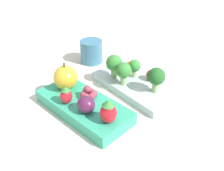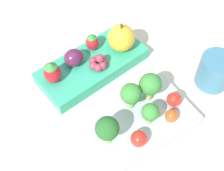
{
  "view_description": "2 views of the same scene",
  "coord_description": "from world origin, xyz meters",
  "px_view_note": "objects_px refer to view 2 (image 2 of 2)",
  "views": [
    {
      "loc": [
        0.38,
        -0.3,
        0.35
      ],
      "look_at": [
        0.01,
        0.01,
        0.04
      ],
      "focal_mm": 40.0,
      "sensor_mm": 36.0,
      "label": 1
    },
    {
      "loc": [
        0.19,
        0.29,
        0.5
      ],
      "look_at": [
        0.01,
        0.01,
        0.04
      ],
      "focal_mm": 50.0,
      "sensor_mm": 36.0,
      "label": 2
    }
  ],
  "objects_px": {
    "broccoli_floret_0": "(107,129)",
    "drinking_cup": "(215,71)",
    "broccoli_floret_1": "(150,85)",
    "cherry_tomato_1": "(174,99)",
    "cherry_tomato_0": "(171,116)",
    "cherry_tomato_2": "(139,139)",
    "broccoli_floret_2": "(129,96)",
    "broccoli_floret_3": "(150,113)",
    "grape_cluster": "(98,63)",
    "bento_box_fruit": "(92,65)",
    "strawberry_0": "(52,72)",
    "plum": "(74,58)",
    "apple": "(121,38)",
    "strawberry_1": "(92,42)",
    "bento_box_savoury": "(134,125)"
  },
  "relations": [
    {
      "from": "cherry_tomato_0",
      "to": "cherry_tomato_1",
      "type": "relative_size",
      "value": 0.85
    },
    {
      "from": "bento_box_fruit",
      "to": "broccoli_floret_1",
      "type": "relative_size",
      "value": 3.71
    },
    {
      "from": "cherry_tomato_0",
      "to": "cherry_tomato_1",
      "type": "bearing_deg",
      "value": -136.06
    },
    {
      "from": "cherry_tomato_0",
      "to": "grape_cluster",
      "type": "xyz_separation_m",
      "value": [
        0.05,
        -0.17,
        0.01
      ]
    },
    {
      "from": "strawberry_1",
      "to": "grape_cluster",
      "type": "height_order",
      "value": "strawberry_1"
    },
    {
      "from": "bento_box_fruit",
      "to": "broccoli_floret_0",
      "type": "xyz_separation_m",
      "value": [
        0.06,
        0.16,
        0.04
      ]
    },
    {
      "from": "apple",
      "to": "drinking_cup",
      "type": "relative_size",
      "value": 0.97
    },
    {
      "from": "strawberry_1",
      "to": "grape_cluster",
      "type": "xyz_separation_m",
      "value": [
        0.01,
        0.05,
        -0.01
      ]
    },
    {
      "from": "broccoli_floret_1",
      "to": "cherry_tomato_1",
      "type": "height_order",
      "value": "broccoli_floret_1"
    },
    {
      "from": "strawberry_1",
      "to": "broccoli_floret_1",
      "type": "bearing_deg",
      "value": 100.6
    },
    {
      "from": "cherry_tomato_1",
      "to": "cherry_tomato_0",
      "type": "bearing_deg",
      "value": 43.94
    },
    {
      "from": "bento_box_fruit",
      "to": "broccoli_floret_3",
      "type": "relative_size",
      "value": 4.86
    },
    {
      "from": "cherry_tomato_0",
      "to": "drinking_cup",
      "type": "height_order",
      "value": "drinking_cup"
    },
    {
      "from": "broccoli_floret_1",
      "to": "broccoli_floret_3",
      "type": "bearing_deg",
      "value": 54.55
    },
    {
      "from": "cherry_tomato_2",
      "to": "plum",
      "type": "distance_m",
      "value": 0.2
    },
    {
      "from": "cherry_tomato_1",
      "to": "broccoli_floret_1",
      "type": "bearing_deg",
      "value": -49.46
    },
    {
      "from": "broccoli_floret_1",
      "to": "broccoli_floret_2",
      "type": "distance_m",
      "value": 0.04
    },
    {
      "from": "bento_box_fruit",
      "to": "strawberry_0",
      "type": "distance_m",
      "value": 0.09
    },
    {
      "from": "broccoli_floret_2",
      "to": "strawberry_0",
      "type": "relative_size",
      "value": 1.16
    },
    {
      "from": "grape_cluster",
      "to": "cherry_tomato_2",
      "type": "bearing_deg",
      "value": 81.53
    },
    {
      "from": "cherry_tomato_2",
      "to": "drinking_cup",
      "type": "xyz_separation_m",
      "value": [
        -0.21,
        -0.04,
        0.0
      ]
    },
    {
      "from": "broccoli_floret_0",
      "to": "plum",
      "type": "distance_m",
      "value": 0.18
    },
    {
      "from": "cherry_tomato_2",
      "to": "cherry_tomato_1",
      "type": "bearing_deg",
      "value": -163.3
    },
    {
      "from": "cherry_tomato_2",
      "to": "strawberry_0",
      "type": "distance_m",
      "value": 0.2
    },
    {
      "from": "broccoli_floret_2",
      "to": "broccoli_floret_1",
      "type": "bearing_deg",
      "value": 176.22
    },
    {
      "from": "broccoli_floret_0",
      "to": "plum",
      "type": "xyz_separation_m",
      "value": [
        -0.03,
        -0.17,
        -0.01
      ]
    },
    {
      "from": "broccoli_floret_0",
      "to": "broccoli_floret_1",
      "type": "height_order",
      "value": "broccoli_floret_1"
    },
    {
      "from": "broccoli_floret_2",
      "to": "cherry_tomato_2",
      "type": "relative_size",
      "value": 2.07
    },
    {
      "from": "broccoli_floret_0",
      "to": "drinking_cup",
      "type": "bearing_deg",
      "value": -178.58
    },
    {
      "from": "broccoli_floret_3",
      "to": "apple",
      "type": "height_order",
      "value": "apple"
    },
    {
      "from": "broccoli_floret_3",
      "to": "grape_cluster",
      "type": "relative_size",
      "value": 1.2
    },
    {
      "from": "bento_box_savoury",
      "to": "bento_box_fruit",
      "type": "height_order",
      "value": "bento_box_fruit"
    },
    {
      "from": "broccoli_floret_0",
      "to": "plum",
      "type": "relative_size",
      "value": 1.6
    },
    {
      "from": "bento_box_savoury",
      "to": "apple",
      "type": "bearing_deg",
      "value": -115.13
    },
    {
      "from": "apple",
      "to": "strawberry_0",
      "type": "distance_m",
      "value": 0.15
    },
    {
      "from": "broccoli_floret_2",
      "to": "cherry_tomato_0",
      "type": "relative_size",
      "value": 2.54
    },
    {
      "from": "bento_box_fruit",
      "to": "plum",
      "type": "bearing_deg",
      "value": -22.1
    },
    {
      "from": "broccoli_floret_2",
      "to": "cherry_tomato_2",
      "type": "bearing_deg",
      "value": 69.94
    },
    {
      "from": "bento_box_fruit",
      "to": "broccoli_floret_0",
      "type": "distance_m",
      "value": 0.18
    },
    {
      "from": "bento_box_savoury",
      "to": "apple",
      "type": "xyz_separation_m",
      "value": [
        -0.07,
        -0.16,
        0.05
      ]
    },
    {
      "from": "broccoli_floret_0",
      "to": "grape_cluster",
      "type": "height_order",
      "value": "broccoli_floret_0"
    },
    {
      "from": "cherry_tomato_0",
      "to": "plum",
      "type": "height_order",
      "value": "plum"
    },
    {
      "from": "strawberry_0",
      "to": "plum",
      "type": "distance_m",
      "value": 0.06
    },
    {
      "from": "bento_box_fruit",
      "to": "grape_cluster",
      "type": "xyz_separation_m",
      "value": [
        -0.0,
        0.02,
        0.02
      ]
    },
    {
      "from": "broccoli_floret_1",
      "to": "drinking_cup",
      "type": "height_order",
      "value": "broccoli_floret_1"
    },
    {
      "from": "bento_box_fruit",
      "to": "cherry_tomato_1",
      "type": "distance_m",
      "value": 0.18
    },
    {
      "from": "cherry_tomato_1",
      "to": "cherry_tomato_2",
      "type": "xyz_separation_m",
      "value": [
        0.1,
        0.03,
        0.0
      ]
    },
    {
      "from": "broccoli_floret_1",
      "to": "drinking_cup",
      "type": "xyz_separation_m",
      "value": [
        -0.14,
        0.03,
        -0.02
      ]
    },
    {
      "from": "broccoli_floret_2",
      "to": "broccoli_floret_3",
      "type": "height_order",
      "value": "broccoli_floret_2"
    },
    {
      "from": "broccoli_floret_1",
      "to": "strawberry_1",
      "type": "bearing_deg",
      "value": -79.4
    }
  ]
}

